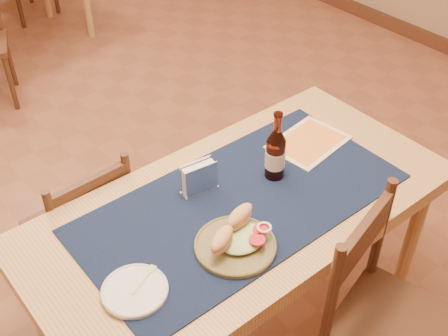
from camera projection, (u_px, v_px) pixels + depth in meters
main_table at (241, 219)px, 2.09m from camera, size 1.60×0.80×0.75m
placemat at (241, 202)px, 2.04m from camera, size 1.20×0.60×0.01m
baseboard at (141, 220)px, 2.96m from camera, size 6.00×7.00×0.10m
chair_main_far at (85, 229)px, 2.38m from camera, size 0.40×0.40×0.83m
chair_main_near at (388, 322)px, 1.96m from camera, size 0.52×0.52×0.93m
sandwich_plate at (236, 240)px, 1.85m from camera, size 0.28×0.28×0.11m
side_plate at (135, 290)px, 1.71m from camera, size 0.21×0.21×0.02m
fork at (145, 277)px, 1.75m from camera, size 0.12×0.07×0.00m
beer_bottle at (275, 154)px, 2.08m from camera, size 0.08×0.08×0.29m
napkin_holder at (199, 178)px, 2.05m from camera, size 0.15×0.07×0.12m
menu_card at (309, 142)px, 2.31m from camera, size 0.34×0.27×0.01m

